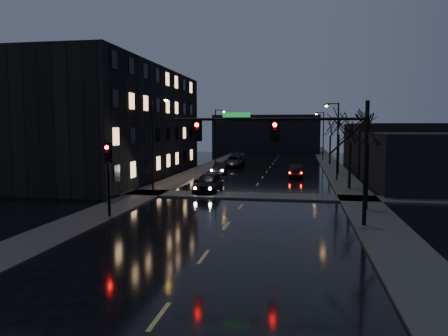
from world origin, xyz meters
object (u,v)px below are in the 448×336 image
at_px(oncoming_car_c, 234,161).
at_px(oncoming_car_d, 237,158).
at_px(oncoming_car_a, 208,183).
at_px(oncoming_car_b, 220,168).
at_px(lead_car, 296,171).

distance_m(oncoming_car_c, oncoming_car_d, 5.18).
bearing_deg(oncoming_car_a, oncoming_car_c, 93.43).
xyz_separation_m(oncoming_car_a, oncoming_car_c, (-1.34, 23.99, -0.06)).
distance_m(oncoming_car_b, oncoming_car_c, 9.53).
bearing_deg(oncoming_car_d, lead_car, -68.18).
bearing_deg(oncoming_car_a, oncoming_car_b, 96.59).
bearing_deg(oncoming_car_d, oncoming_car_b, -96.23).
relative_size(oncoming_car_c, lead_car, 1.32).
bearing_deg(oncoming_car_d, oncoming_car_c, -92.18).
relative_size(oncoming_car_a, oncoming_car_d, 0.87).
xyz_separation_m(oncoming_car_d, lead_car, (8.98, -16.45, -0.13)).
bearing_deg(oncoming_car_b, oncoming_car_d, 86.97).
bearing_deg(oncoming_car_a, oncoming_car_d, 93.68).
distance_m(oncoming_car_a, oncoming_car_c, 24.03).
distance_m(oncoming_car_d, lead_car, 18.74).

